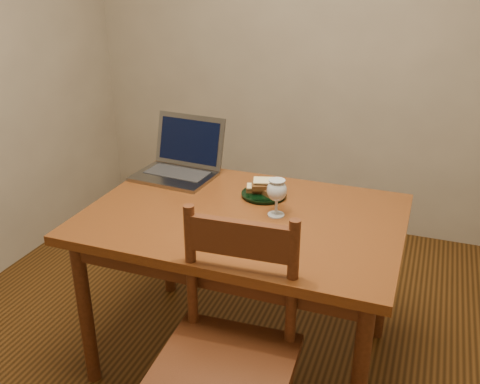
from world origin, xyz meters
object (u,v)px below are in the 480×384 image
(plate, at_px, (264,195))
(milk_glass, at_px, (277,198))
(laptop, at_px, (181,159))
(table, at_px, (243,232))
(chair, at_px, (228,347))

(plate, distance_m, milk_glass, 0.21)
(plate, distance_m, laptop, 0.49)
(plate, bearing_deg, milk_glass, -57.08)
(milk_glass, bearing_deg, table, -165.78)
(milk_glass, bearing_deg, chair, -88.61)
(table, height_order, chair, chair)
(table, relative_size, laptop, 3.30)
(chair, bearing_deg, plate, 95.92)
(table, distance_m, plate, 0.22)
(chair, distance_m, plate, 0.79)
(chair, xyz_separation_m, plate, (-0.12, 0.75, 0.23))
(table, height_order, laptop, laptop)
(table, xyz_separation_m, chair, (0.15, -0.55, -0.13))
(table, height_order, milk_glass, milk_glass)
(milk_glass, xyz_separation_m, laptop, (-0.58, 0.30, -0.01))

